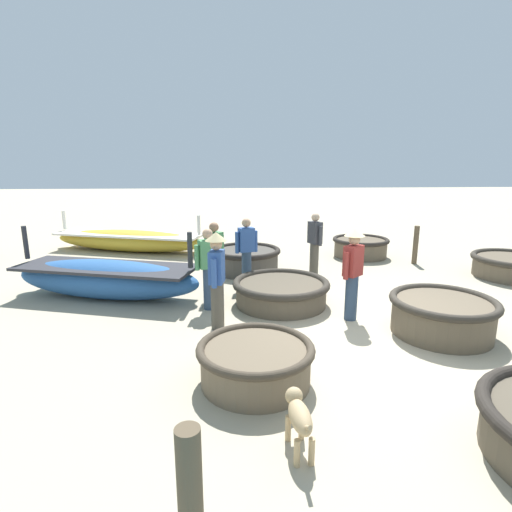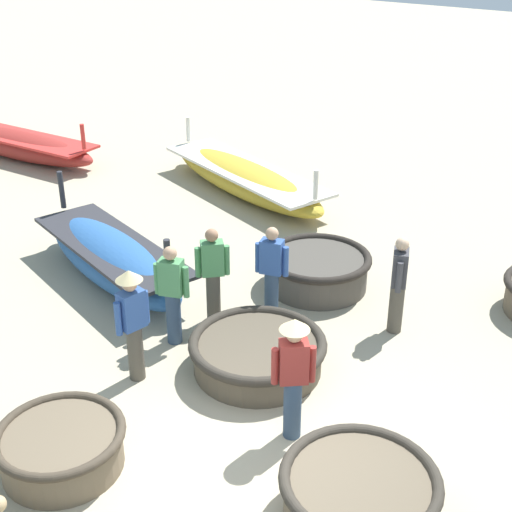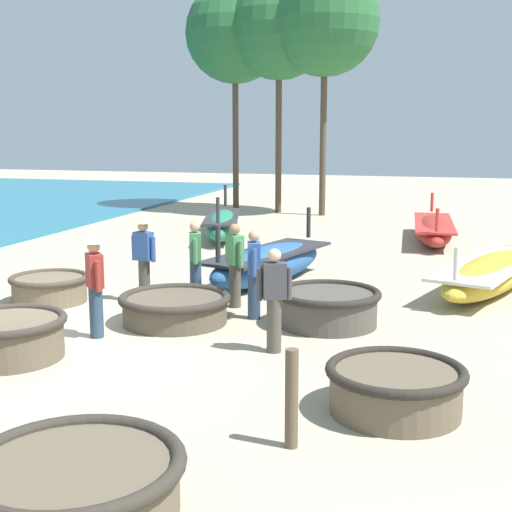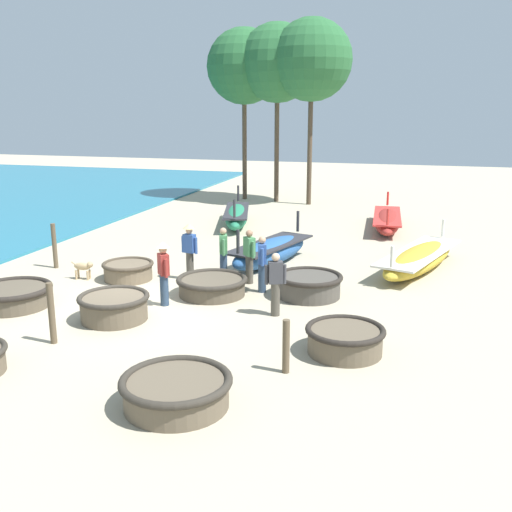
{
  "view_description": "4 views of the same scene",
  "coord_description": "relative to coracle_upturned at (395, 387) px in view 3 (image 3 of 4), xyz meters",
  "views": [
    {
      "loc": [
        -5.82,
        2.46,
        2.75
      ],
      "look_at": [
        2.96,
        1.84,
        0.7
      ],
      "focal_mm": 28.0,
      "sensor_mm": 36.0,
      "label": 1
    },
    {
      "loc": [
        -5.01,
        -3.4,
        5.9
      ],
      "look_at": [
        2.96,
        2.37,
        0.99
      ],
      "focal_mm": 50.0,
      "sensor_mm": 36.0,
      "label": 2
    },
    {
      "loc": [
        6.29,
        -9.6,
        3.31
      ],
      "look_at": [
        2.95,
        2.09,
        1.11
      ],
      "focal_mm": 50.0,
      "sensor_mm": 36.0,
      "label": 3
    },
    {
      "loc": [
        7.08,
        -13.12,
        5.0
      ],
      "look_at": [
        2.9,
        1.55,
        1.14
      ],
      "focal_mm": 42.0,
      "sensor_mm": 36.0,
      "label": 4
    }
  ],
  "objects": [
    {
      "name": "coracle_upturned",
      "position": [
        0.0,
        0.0,
        0.0
      ],
      "size": [
        1.66,
        1.66,
        0.57
      ],
      "color": "brown",
      "rests_on": "ground"
    },
    {
      "name": "tree_left_mid",
      "position": [
        -6.25,
        19.13,
        6.72
      ],
      "size": [
        3.97,
        3.97,
        9.04
      ],
      "color": "#4C3D2D",
      "rests_on": "ground"
    },
    {
      "name": "fisherman_standing_right",
      "position": [
        -4.14,
        4.35,
        0.52
      ],
      "size": [
        0.33,
        0.5,
        1.57
      ],
      "color": "#2D425B",
      "rests_on": "ground"
    },
    {
      "name": "fisherman_standing_left",
      "position": [
        -3.33,
        4.26,
        0.52
      ],
      "size": [
        0.4,
        0.4,
        1.57
      ],
      "color": "#4C473D",
      "rests_on": "ground"
    },
    {
      "name": "long_boat_ochre_hull",
      "position": [
        -3.3,
        6.52,
        0.1
      ],
      "size": [
        2.22,
        4.22,
        1.45
      ],
      "color": "#285693",
      "rests_on": "ground"
    },
    {
      "name": "coracle_tilted",
      "position": [
        -3.99,
        2.94,
        -0.04
      ],
      "size": [
        1.93,
        1.93,
        0.5
      ],
      "color": "brown",
      "rests_on": "ground"
    },
    {
      "name": "fisherman_crouching",
      "position": [
        -4.86,
        1.79,
        0.65
      ],
      "size": [
        0.39,
        0.42,
        1.67
      ],
      "color": "#2D425B",
      "rests_on": "ground"
    },
    {
      "name": "tree_center",
      "position": [
        -4.4,
        18.64,
        6.8
      ],
      "size": [
        4.01,
        4.01,
        9.14
      ],
      "color": "#4C3D2D",
      "rests_on": "ground"
    },
    {
      "name": "mooring_post_shoreline",
      "position": [
        -0.96,
        -1.24,
        0.22
      ],
      "size": [
        0.14,
        0.14,
        1.07
      ],
      "primitive_type": "cylinder",
      "color": "brown",
      "rests_on": "ground"
    },
    {
      "name": "long_boat_white_hull",
      "position": [
        1.34,
        7.13,
        0.04
      ],
      "size": [
        2.72,
        5.29,
        1.22
      ],
      "color": "gold",
      "rests_on": "ground"
    },
    {
      "name": "coracle_front_left",
      "position": [
        -2.46,
        -3.04,
        -0.01
      ],
      "size": [
        1.94,
        1.94,
        0.55
      ],
      "color": "brown",
      "rests_on": "ground"
    },
    {
      "name": "tree_tall_back",
      "position": [
        -8.1,
        19.46,
        6.61
      ],
      "size": [
        3.9,
        3.9,
        8.89
      ],
      "color": "#4C3D2D",
      "rests_on": "ground"
    },
    {
      "name": "ground_plane",
      "position": [
        -5.68,
        1.51,
        -0.31
      ],
      "size": [
        80.0,
        80.0,
        0.0
      ],
      "primitive_type": "plane",
      "color": "tan"
    },
    {
      "name": "coracle_weathered",
      "position": [
        -5.58,
        0.49,
        0.03
      ],
      "size": [
        1.7,
        1.7,
        0.63
      ],
      "color": "brown",
      "rests_on": "ground"
    },
    {
      "name": "fisherman_by_coracle",
      "position": [
        -2.76,
        3.57,
        0.52
      ],
      "size": [
        0.31,
        0.51,
        1.57
      ],
      "color": "#2D425B",
      "rests_on": "ground"
    },
    {
      "name": "fisherman_hauling",
      "position": [
        -1.95,
        1.84,
        0.52
      ],
      "size": [
        0.49,
        0.34,
        1.57
      ],
      "color": "#4C473D",
      "rests_on": "ground"
    },
    {
      "name": "coracle_far_left",
      "position": [
        -6.87,
        3.65,
        -0.03
      ],
      "size": [
        1.51,
        1.51,
        0.53
      ],
      "color": "brown",
      "rests_on": "ground"
    },
    {
      "name": "long_boat_red_hull",
      "position": [
        -6.27,
        12.25,
        0.1
      ],
      "size": [
        2.13,
        4.67,
        1.44
      ],
      "color": "#237551",
      "rests_on": "ground"
    },
    {
      "name": "fisherman_with_hat",
      "position": [
        -5.12,
        4.17,
        0.65
      ],
      "size": [
        0.52,
        0.36,
        1.67
      ],
      "color": "#4C473D",
      "rests_on": "ground"
    },
    {
      "name": "long_boat_green_hull",
      "position": [
        -0.06,
        13.27,
        0.04
      ],
      "size": [
        1.39,
        5.08,
        1.23
      ],
      "color": "maroon",
      "rests_on": "ground"
    },
    {
      "name": "coracle_nearest",
      "position": [
        -1.44,
        3.53,
        0.02
      ],
      "size": [
        1.81,
        1.81,
        0.62
      ],
      "color": "#4C473F",
      "rests_on": "ground"
    }
  ]
}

